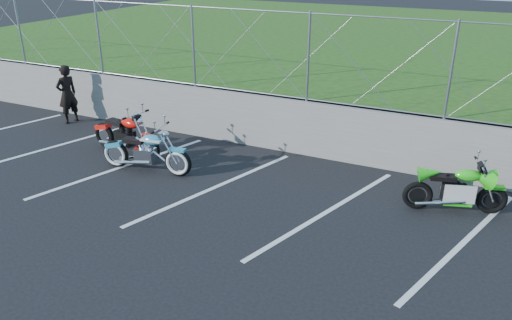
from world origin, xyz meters
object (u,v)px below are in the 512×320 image
at_px(cruiser_turquoise, 147,153).
at_px(sportbike_green, 457,191).
at_px(person_standing, 67,94).
at_px(naked_orange, 127,136).

distance_m(cruiser_turquoise, sportbike_green, 6.34).
distance_m(sportbike_green, person_standing, 10.30).
height_order(naked_orange, sportbike_green, naked_orange).
xyz_separation_m(cruiser_turquoise, person_standing, (-4.01, 1.77, 0.38)).
bearing_deg(sportbike_green, naked_orange, 165.69).
bearing_deg(person_standing, naked_orange, 81.87).
height_order(sportbike_green, person_standing, person_standing).
bearing_deg(sportbike_green, person_standing, 158.20).
relative_size(cruiser_turquoise, naked_orange, 1.01).
bearing_deg(naked_orange, cruiser_turquoise, -21.49).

